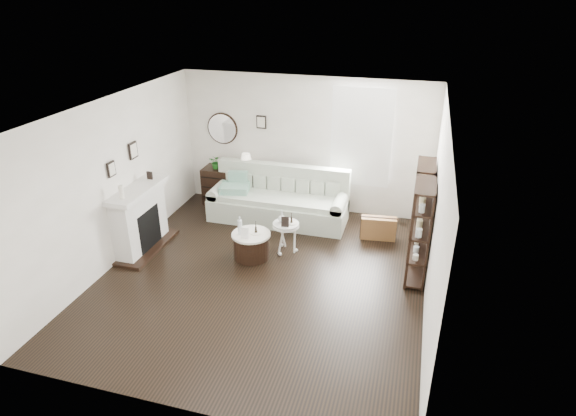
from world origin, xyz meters
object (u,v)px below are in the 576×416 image
(dresser, at_px, (232,187))
(pedestal_table, at_px, (286,226))
(drum_table, at_px, (251,245))
(sofa, at_px, (279,202))

(dresser, relative_size, pedestal_table, 2.12)
(dresser, bearing_deg, pedestal_table, -44.45)
(dresser, xyz_separation_m, pedestal_table, (1.64, -1.61, 0.11))
(drum_table, bearing_deg, sofa, 89.07)
(sofa, bearing_deg, drum_table, -90.93)
(sofa, distance_m, drum_table, 1.57)
(dresser, height_order, drum_table, dresser)
(sofa, relative_size, dresser, 2.28)
(sofa, distance_m, dresser, 1.22)
(sofa, relative_size, drum_table, 4.07)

